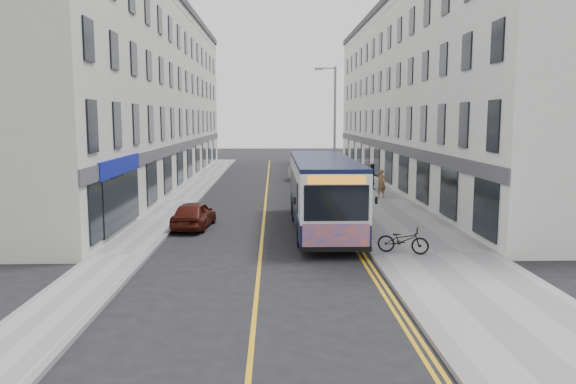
{
  "coord_description": "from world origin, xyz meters",
  "views": [
    {
      "loc": [
        0.5,
        -20.66,
        4.9
      ],
      "look_at": [
        1.12,
        4.23,
        1.6
      ],
      "focal_mm": 35.0,
      "sensor_mm": 36.0,
      "label": 1
    }
  ],
  "objects": [
    {
      "name": "kerb_west",
      "position": [
        -4.0,
        12.0,
        0.07
      ],
      "size": [
        0.18,
        64.0,
        0.13
      ],
      "primitive_type": "cube",
      "color": "slate",
      "rests_on": "ground"
    },
    {
      "name": "pedestrian_far",
      "position": [
        7.11,
        16.45,
        0.99
      ],
      "size": [
        0.96,
        0.82,
        1.74
      ],
      "primitive_type": "imported",
      "rotation": [
        0.0,
        0.0,
        0.2
      ],
      "color": "#222127",
      "rests_on": "pavement_east"
    },
    {
      "name": "pavement_east",
      "position": [
        6.25,
        12.0,
        0.06
      ],
      "size": [
        4.5,
        64.0,
        0.12
      ],
      "primitive_type": "cube",
      "color": "gray",
      "rests_on": "ground"
    },
    {
      "name": "terrace_east",
      "position": [
        11.5,
        21.0,
        6.5
      ],
      "size": [
        6.0,
        46.0,
        13.0
      ],
      "primitive_type": "cube",
      "color": "white",
      "rests_on": "ground"
    },
    {
      "name": "bicycle",
      "position": [
        5.07,
        -1.28,
        0.59
      ],
      "size": [
        1.91,
        1.2,
        0.95
      ],
      "primitive_type": "imported",
      "rotation": [
        0.0,
        0.0,
        1.23
      ],
      "color": "black",
      "rests_on": "pavement_east"
    },
    {
      "name": "road_dbl_yellow_inner",
      "position": [
        3.55,
        12.0,
        0.0
      ],
      "size": [
        0.1,
        64.0,
        0.01
      ],
      "primitive_type": "cube",
      "color": "orange",
      "rests_on": "ground"
    },
    {
      "name": "road_centre_line",
      "position": [
        0.0,
        12.0,
        0.0
      ],
      "size": [
        0.12,
        64.0,
        0.01
      ],
      "primitive_type": "cube",
      "color": "orange",
      "rests_on": "ground"
    },
    {
      "name": "car_maroon",
      "position": [
        -3.08,
        4.09,
        0.62
      ],
      "size": [
        1.82,
        3.77,
        1.24
      ],
      "primitive_type": "imported",
      "rotation": [
        0.0,
        0.0,
        3.04
      ],
      "color": "#43120B",
      "rests_on": "ground"
    },
    {
      "name": "pavement_west",
      "position": [
        -5.0,
        12.0,
        0.06
      ],
      "size": [
        2.0,
        64.0,
        0.12
      ],
      "primitive_type": "cube",
      "color": "gray",
      "rests_on": "ground"
    },
    {
      "name": "terrace_west",
      "position": [
        -9.0,
        21.0,
        6.5
      ],
      "size": [
        6.0,
        46.0,
        13.0
      ],
      "primitive_type": "cube",
      "color": "beige",
      "rests_on": "ground"
    },
    {
      "name": "car_white",
      "position": [
        2.48,
        22.88,
        0.61
      ],
      "size": [
        1.66,
        3.83,
        1.23
      ],
      "primitive_type": "imported",
      "rotation": [
        0.0,
        0.0,
        0.1
      ],
      "color": "silver",
      "rests_on": "ground"
    },
    {
      "name": "city_bus",
      "position": [
        2.62,
        3.59,
        1.73
      ],
      "size": [
        2.55,
        10.9,
        3.17
      ],
      "color": "black",
      "rests_on": "ground"
    },
    {
      "name": "road_dbl_yellow_outer",
      "position": [
        3.75,
        12.0,
        0.0
      ],
      "size": [
        0.1,
        64.0,
        0.01
      ],
      "primitive_type": "cube",
      "color": "orange",
      "rests_on": "ground"
    },
    {
      "name": "ground",
      "position": [
        0.0,
        0.0,
        0.0
      ],
      "size": [
        140.0,
        140.0,
        0.0
      ],
      "primitive_type": "plane",
      "color": "black",
      "rests_on": "ground"
    },
    {
      "name": "streetlamp",
      "position": [
        4.17,
        14.0,
        4.38
      ],
      "size": [
        1.32,
        0.18,
        8.0
      ],
      "color": "gray",
      "rests_on": "ground"
    },
    {
      "name": "pedestrian_near",
      "position": [
        6.97,
        12.66,
        0.97
      ],
      "size": [
        0.73,
        0.62,
        1.7
      ],
      "primitive_type": "imported",
      "rotation": [
        0.0,
        0.0,
        0.4
      ],
      "color": "brown",
      "rests_on": "pavement_east"
    },
    {
      "name": "kerb_east",
      "position": [
        4.0,
        12.0,
        0.07
      ],
      "size": [
        0.18,
        64.0,
        0.13
      ],
      "primitive_type": "cube",
      "color": "slate",
      "rests_on": "ground"
    }
  ]
}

